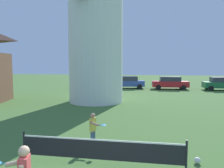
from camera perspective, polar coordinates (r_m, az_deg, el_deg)
windmill at (r=18.64m, az=-4.31°, el=19.77°), size 8.29×5.10×15.92m
tennis_net at (r=6.44m, az=-3.07°, el=-16.75°), size 4.71×0.06×1.10m
player_far at (r=8.49m, az=-4.87°, el=-11.13°), size 0.71×0.65×1.25m
stray_ball at (r=7.69m, az=21.31°, el=-18.04°), size 0.20×0.20×0.20m
parked_car_mustard at (r=28.58m, az=-5.51°, el=0.56°), size 4.22×1.97×1.56m
parked_car_blue at (r=28.20m, az=4.35°, el=0.50°), size 4.14×2.34×1.56m
parked_car_red at (r=28.14m, az=14.86°, el=0.34°), size 4.42×2.02×1.56m
parked_car_green at (r=29.05m, az=26.47°, el=0.11°), size 4.05×2.00×1.56m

